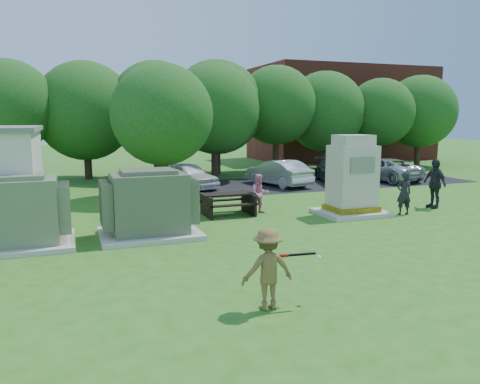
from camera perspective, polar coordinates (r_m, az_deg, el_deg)
name	(u,v)px	position (r m, az deg, el deg)	size (l,w,h in m)	color
ground	(297,269)	(11.52, 6.93, -9.34)	(120.00, 120.00, 0.00)	#2D6619
brick_building	(341,114)	(43.35, 12.17, 9.29)	(15.00, 8.00, 8.00)	maroon
parking_strip	(299,183)	(26.40, 7.22, 1.05)	(20.00, 6.00, 0.01)	#232326
transformer_left	(17,213)	(14.55, -25.58, -2.36)	(3.00, 2.40, 2.07)	beige
transformer_right	(149,205)	(14.64, -11.04, -1.58)	(3.00, 2.40, 2.07)	beige
generator_cabinet	(352,180)	(17.98, 13.50, 1.40)	(2.47, 2.02, 3.01)	beige
picnic_table	(228,201)	(17.57, -1.49, -1.15)	(1.95, 1.46, 0.83)	black
batter	(268,269)	(8.98, 3.39, -9.33)	(1.02, 0.59, 1.58)	brown
person_by_generator	(404,193)	(18.65, 19.36, -0.15)	(0.60, 0.39, 1.63)	black
person_at_picnic	(260,194)	(17.85, 2.41, -0.22)	(0.74, 0.57, 1.52)	pink
person_walking_right	(434,184)	(20.49, 22.62, 0.96)	(1.17, 0.49, 2.00)	#26272C
car_white	(188,175)	(24.45, -6.41, 2.03)	(1.60, 3.98, 1.36)	white
car_silver_a	(278,173)	(25.36, 4.69, 2.35)	(1.48, 4.25, 1.40)	silver
car_dark	(337,171)	(26.99, 11.79, 2.53)	(1.88, 4.61, 1.34)	black
car_silver_b	(382,169)	(28.60, 16.95, 2.65)	(2.17, 4.71, 1.31)	#B0B1B5
batting_equipment	(296,255)	(9.10, 6.90, -7.69)	(1.05, 0.21, 0.22)	black
tree_row	(185,109)	(29.04, -6.69, 9.99)	(41.30, 13.30, 7.30)	#47301E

